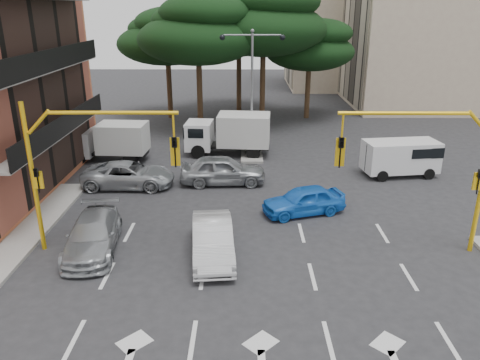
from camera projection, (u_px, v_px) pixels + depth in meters
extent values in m
plane|color=#28282B|center=(258.00, 276.00, 17.03)|extent=(120.00, 120.00, 0.00)
cube|color=gray|center=(251.00, 149.00, 32.00)|extent=(1.40, 6.00, 0.15)
cube|color=black|center=(38.00, 78.00, 22.52)|extent=(0.12, 14.72, 11.20)
cube|color=#BCA48D|center=(463.00, 9.00, 43.72)|extent=(20.00, 12.00, 18.00)
cube|color=black|center=(355.00, 15.00, 43.98)|extent=(0.12, 11.04, 16.20)
cube|color=#BCA48D|center=(358.00, 18.00, 55.38)|extent=(16.00, 12.00, 16.00)
cube|color=black|center=(290.00, 22.00, 55.62)|extent=(0.12, 11.04, 14.20)
cylinder|color=#382616|center=(200.00, 98.00, 36.82)|extent=(0.44, 0.44, 4.95)
ellipsoid|color=black|center=(198.00, 39.00, 35.27)|extent=(9.15, 9.15, 3.87)
ellipsoid|color=black|center=(205.00, 13.00, 34.24)|extent=(6.86, 6.86, 2.86)
ellipsoid|color=black|center=(191.00, 20.00, 35.10)|extent=(6.07, 6.07, 2.64)
cylinder|color=#382616|center=(262.00, 91.00, 38.58)|extent=(0.44, 0.44, 5.40)
ellipsoid|color=black|center=(263.00, 29.00, 36.88)|extent=(9.98, 9.98, 4.22)
ellipsoid|color=black|center=(272.00, 1.00, 35.79)|extent=(7.49, 7.49, 3.12)
ellipsoid|color=black|center=(257.00, 10.00, 36.67)|extent=(6.62, 6.62, 2.88)
cylinder|color=#382616|center=(170.00, 92.00, 40.67)|extent=(0.44, 0.44, 4.50)
ellipsoid|color=black|center=(167.00, 44.00, 39.26)|extent=(8.32, 8.32, 3.52)
ellipsoid|color=black|center=(173.00, 23.00, 38.29)|extent=(6.24, 6.24, 2.60)
ellipsoid|color=black|center=(161.00, 29.00, 39.13)|extent=(5.52, 5.52, 2.40)
cylinder|color=#382616|center=(307.00, 95.00, 40.65)|extent=(0.44, 0.44, 4.05)
ellipsoid|color=black|center=(310.00, 52.00, 39.38)|extent=(7.49, 7.49, 3.17)
ellipsoid|color=black|center=(318.00, 33.00, 38.47)|extent=(5.62, 5.62, 2.34)
ellipsoid|color=black|center=(304.00, 38.00, 39.29)|extent=(4.97, 4.97, 2.16)
cylinder|color=#382616|center=(239.00, 84.00, 43.36)|extent=(0.44, 0.44, 4.95)
ellipsoid|color=black|center=(239.00, 34.00, 41.81)|extent=(9.15, 9.15, 3.87)
ellipsoid|color=black|center=(246.00, 12.00, 40.78)|extent=(6.86, 6.86, 2.86)
ellipsoid|color=black|center=(233.00, 18.00, 41.63)|extent=(6.07, 6.07, 2.64)
cylinder|color=yellow|center=(479.00, 123.00, 17.01)|extent=(0.95, 0.14, 0.95)
cylinder|color=yellow|center=(404.00, 113.00, 16.91)|extent=(4.80, 0.14, 0.14)
cylinder|color=yellow|center=(343.00, 125.00, 17.08)|extent=(0.08, 0.08, 0.90)
imported|color=black|center=(340.00, 153.00, 17.45)|extent=(0.20, 0.24, 1.20)
cube|color=yellow|center=(340.00, 152.00, 17.52)|extent=(0.36, 0.06, 1.10)
imported|color=black|center=(479.00, 182.00, 17.65)|extent=(0.16, 0.20, 1.00)
cube|color=yellow|center=(478.00, 181.00, 17.74)|extent=(0.35, 0.08, 0.70)
cylinder|color=yellow|center=(33.00, 179.00, 17.93)|extent=(0.18, 0.18, 6.00)
cylinder|color=yellow|center=(39.00, 122.00, 17.14)|extent=(0.95, 0.14, 0.95)
cylinder|color=yellow|center=(113.00, 113.00, 17.00)|extent=(4.80, 0.14, 0.14)
cylinder|color=yellow|center=(173.00, 125.00, 17.14)|extent=(0.08, 0.08, 0.90)
imported|color=black|center=(175.00, 152.00, 17.50)|extent=(0.20, 0.24, 1.20)
cube|color=yellow|center=(175.00, 152.00, 17.58)|extent=(0.36, 0.06, 1.10)
imported|color=black|center=(37.00, 181.00, 17.79)|extent=(0.16, 0.20, 1.00)
cube|color=yellow|center=(38.00, 180.00, 17.88)|extent=(0.35, 0.08, 0.70)
cylinder|color=slate|center=(252.00, 93.00, 30.67)|extent=(0.16, 0.16, 7.50)
cylinder|color=slate|center=(238.00, 35.00, 29.40)|extent=(1.80, 0.10, 0.10)
sphere|color=black|center=(222.00, 37.00, 29.47)|extent=(0.36, 0.36, 0.36)
cylinder|color=slate|center=(267.00, 35.00, 29.39)|extent=(1.80, 0.10, 0.10)
sphere|color=black|center=(283.00, 37.00, 29.43)|extent=(0.36, 0.36, 0.36)
sphere|color=slate|center=(252.00, 31.00, 29.31)|extent=(0.24, 0.24, 0.24)
imported|color=silver|center=(213.00, 240.00, 18.16)|extent=(1.96, 4.52, 1.45)
imported|color=blue|center=(304.00, 200.00, 21.99)|extent=(4.20, 2.69, 1.33)
imported|color=#969A9D|center=(93.00, 235.00, 18.64)|extent=(2.45, 4.85, 1.35)
imported|color=#A7ABAF|center=(129.00, 175.00, 25.28)|extent=(4.93, 2.31, 1.36)
imported|color=gray|center=(223.00, 170.00, 25.70)|extent=(4.76, 2.11, 1.59)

